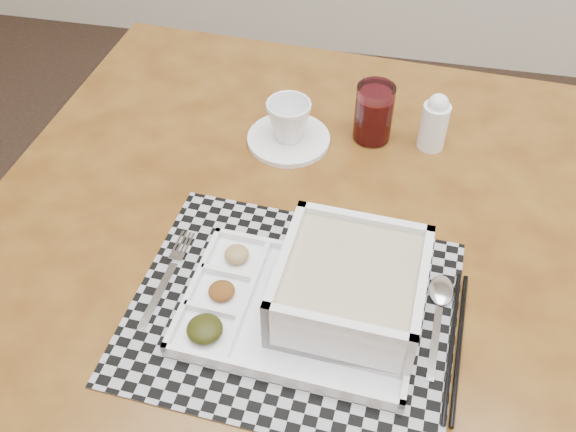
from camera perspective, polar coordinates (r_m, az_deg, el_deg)
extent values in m
cube|color=#4B270D|center=(1.00, 2.42, -3.56)|extent=(1.17, 1.17, 0.04)
cylinder|color=#4B270D|center=(1.75, -10.16, 2.90)|extent=(0.06, 0.06, 0.78)
cylinder|color=#4B270D|center=(1.68, 22.88, -3.32)|extent=(0.06, 0.06, 0.78)
cube|color=#4B270D|center=(1.40, 6.90, 9.15)|extent=(0.95, 0.09, 0.09)
cube|color=#4B270D|center=(1.21, -20.15, -0.93)|extent=(0.09, 0.95, 0.09)
cube|color=#98999F|center=(0.91, 0.42, -8.34)|extent=(0.47, 0.40, 0.00)
cube|color=white|center=(0.90, 1.04, -8.65)|extent=(0.33, 0.24, 0.01)
cube|color=white|center=(0.96, 2.63, -3.25)|extent=(0.32, 0.03, 0.01)
cube|color=white|center=(0.84, -0.80, -13.96)|extent=(0.32, 0.03, 0.01)
cube|color=white|center=(0.92, -8.41, -6.12)|extent=(0.02, 0.22, 0.01)
cube|color=white|center=(0.88, 11.06, -10.23)|extent=(0.02, 0.22, 0.01)
cube|color=white|center=(0.90, -3.59, -7.23)|extent=(0.02, 0.20, 0.01)
cube|color=white|center=(0.90, -6.87, -8.31)|extent=(0.08, 0.01, 0.01)
cube|color=white|center=(0.93, -5.46, -5.05)|extent=(0.08, 0.01, 0.01)
ellipsoid|color=black|center=(0.87, -7.42, -9.92)|extent=(0.05, 0.05, 0.02)
ellipsoid|color=#4D300C|center=(0.91, -5.92, -6.63)|extent=(0.04, 0.04, 0.02)
ellipsoid|color=olive|center=(0.95, -4.59, -3.40)|extent=(0.04, 0.04, 0.02)
cube|color=white|center=(0.90, 5.41, -7.65)|extent=(0.21, 0.21, 0.01)
cube|color=white|center=(0.93, 6.66, -1.87)|extent=(0.19, 0.02, 0.09)
cube|color=white|center=(0.82, 4.32, -11.05)|extent=(0.19, 0.02, 0.09)
cube|color=white|center=(0.88, -0.25, -4.98)|extent=(0.02, 0.19, 0.09)
cube|color=white|center=(0.87, 11.50, -7.31)|extent=(0.02, 0.19, 0.09)
cube|color=tan|center=(0.87, 5.56, -6.33)|extent=(0.18, 0.18, 0.08)
cube|color=silver|center=(0.94, -11.56, -6.87)|extent=(0.02, 0.12, 0.00)
cube|color=silver|center=(0.98, -9.86, -3.53)|extent=(0.02, 0.02, 0.00)
cube|color=silver|center=(1.00, -9.69, -2.17)|extent=(0.01, 0.04, 0.00)
cube|color=silver|center=(1.00, -9.38, -2.24)|extent=(0.01, 0.04, 0.00)
cube|color=silver|center=(1.00, -9.06, -2.31)|extent=(0.01, 0.04, 0.00)
cube|color=silver|center=(1.00, -8.74, -2.37)|extent=(0.01, 0.04, 0.00)
cube|color=silver|center=(0.90, 12.91, -10.92)|extent=(0.02, 0.12, 0.00)
ellipsoid|color=silver|center=(0.95, 13.48, -6.44)|extent=(0.04, 0.06, 0.01)
cylinder|color=black|center=(0.90, 14.34, -10.93)|extent=(0.02, 0.24, 0.01)
cylinder|color=black|center=(0.90, 14.98, -11.04)|extent=(0.02, 0.24, 0.01)
cylinder|color=white|center=(1.17, 0.06, 6.85)|extent=(0.15, 0.15, 0.01)
imported|color=white|center=(1.14, 0.06, 8.50)|extent=(0.09, 0.09, 0.07)
cylinder|color=white|center=(1.16, 7.63, 9.05)|extent=(0.07, 0.07, 0.11)
cylinder|color=#45050B|center=(1.16, 7.58, 8.62)|extent=(0.06, 0.06, 0.09)
cylinder|color=white|center=(1.16, 12.82, 7.77)|extent=(0.05, 0.05, 0.09)
sphere|color=white|center=(1.13, 13.22, 9.68)|extent=(0.04, 0.04, 0.04)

